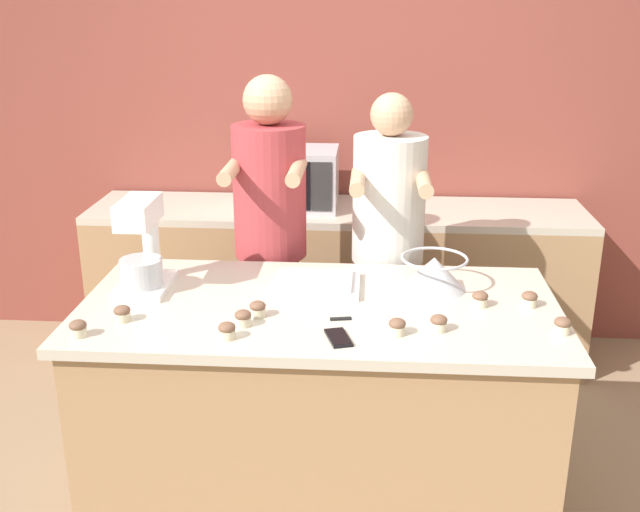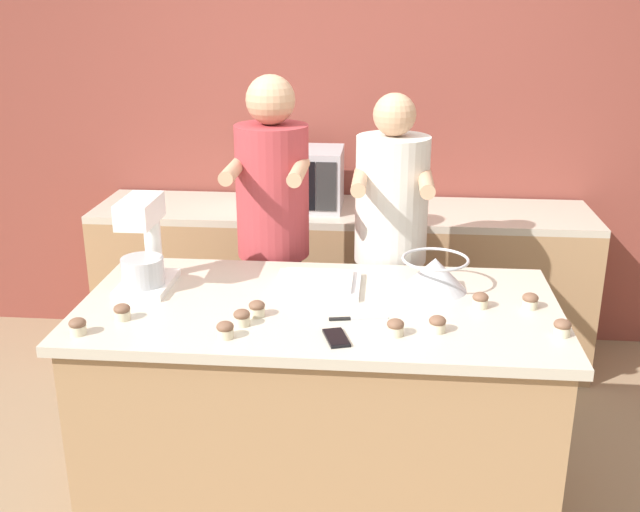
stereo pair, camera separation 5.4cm
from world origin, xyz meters
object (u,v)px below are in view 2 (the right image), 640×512
Objects in this scene: person_left at (274,250)px; cupcake_0 at (78,326)px; mixing_bowl at (435,273)px; cupcake_5 at (122,312)px; cupcake_3 at (480,300)px; person_right at (390,262)px; cupcake_7 at (257,308)px; cupcake_2 at (530,301)px; cupcake_9 at (395,327)px; baking_tray at (318,283)px; cupcake_4 at (225,330)px; knife at (355,319)px; microwave_oven at (294,178)px; cupcake_8 at (562,327)px; cell_phone at (336,338)px; cupcake_6 at (242,317)px; cupcake_1 at (437,324)px; stand_mixer at (144,249)px.

cupcake_0 is (-0.55, -1.00, 0.04)m from person_left.
mixing_bowl is 4.43× the size of cupcake_0.
cupcake_3 is at bearing 9.88° from cupcake_5.
person_left reaches higher than person_right.
cupcake_5 is at bearing -161.01° from mixing_bowl.
person_left reaches higher than cupcake_7.
cupcake_9 is at bearing -150.81° from cupcake_2.
cupcake_9 reaches higher than baking_tray.
person_left reaches higher than cupcake_4.
cupcake_2 is (0.66, 0.16, 0.03)m from knife.
microwave_oven is 1.60m from knife.
cupcake_2 and cupcake_3 have the same top height.
cell_phone is at bearing -172.67° from cupcake_8.
cupcake_6 is (-0.40, -0.09, 0.03)m from knife.
cupcake_1 is at bearing 8.90° from cupcake_4.
cupcake_7 is at bearing 8.73° from cupcake_5.
cupcake_1 is at bearing 15.64° from cupcake_9.
person_right is (0.55, -0.00, -0.04)m from person_left.
person_right is 1.03m from cupcake_6.
person_left is at bearing 150.12° from cupcake_2.
stand_mixer is 6.20× the size of cupcake_6.
cupcake_4 is (-0.75, -0.52, -0.04)m from mixing_bowl.
cupcake_1 is (-0.01, -0.40, -0.04)m from mixing_bowl.
stand_mixer is at bearing 154.19° from cupcake_7.
knife is (0.86, -0.24, -0.16)m from stand_mixer.
knife is (0.41, -1.54, -0.15)m from microwave_oven.
person_right is at bearing 118.55° from cupcake_3.
microwave_oven is at bearing 108.70° from cupcake_9.
cupcake_7 is (0.08, 0.19, 0.00)m from cupcake_4.
cupcake_9 is (-0.16, -0.44, -0.04)m from mixing_bowl.
cupcake_0 is 1.00× the size of cupcake_1.
cupcake_9 is at bearing -139.65° from cupcake_3.
person_right is 0.80m from knife.
cupcake_6 is at bearing -35.50° from stand_mixer.
person_right reaches higher than cupcake_8.
cupcake_9 is at bearing -39.27° from knife.
cupcake_8 is (1.59, -0.31, -0.14)m from stand_mixer.
cupcake_1 and cupcake_7 have the same top height.
cupcake_8 is at bearing -54.89° from person_right.
mixing_bowl is at bearing -69.01° from person_right.
mixing_bowl reaches higher than cupcake_9.
mixing_bowl reaches higher than cupcake_1.
cupcake_2 is at bearing 13.11° from cupcake_0.
person_left is 1.03m from cell_phone.
person_right is 26.97× the size of cupcake_2.
stand_mixer reaches higher than cupcake_7.
mixing_bowl is 4.43× the size of cupcake_3.
cupcake_6 is at bearing -167.80° from knife.
cupcake_5 is (-0.69, -0.38, 0.01)m from baking_tray.
person_left is 6.36× the size of mixing_bowl.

